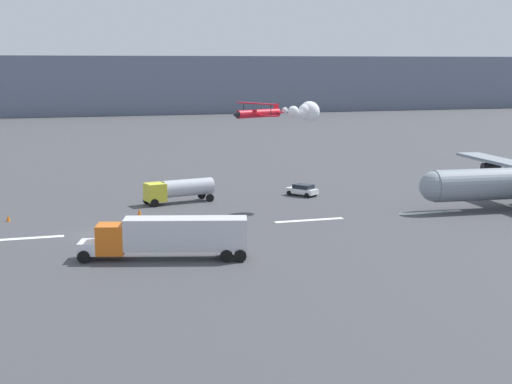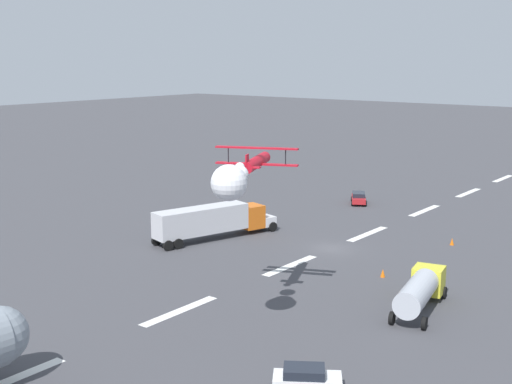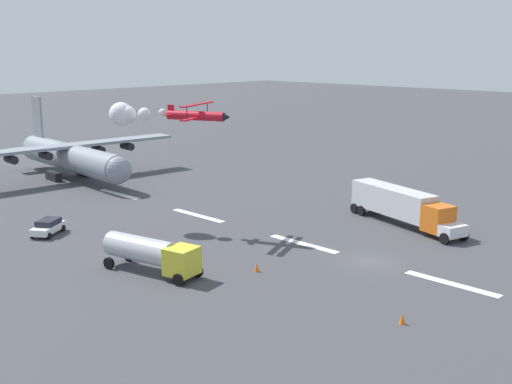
{
  "view_description": "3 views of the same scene",
  "coord_description": "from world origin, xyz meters",
  "px_view_note": "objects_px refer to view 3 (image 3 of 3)",
  "views": [
    {
      "loc": [
        -8.02,
        -78.53,
        17.14
      ],
      "look_at": [
        16.64,
        0.0,
        3.47
      ],
      "focal_mm": 54.53,
      "sensor_mm": 36.0,
      "label": 1
    },
    {
      "loc": [
        60.0,
        36.33,
        19.65
      ],
      "look_at": [
        18.18,
        4.01,
        9.3
      ],
      "focal_mm": 48.65,
      "sensor_mm": 36.0,
      "label": 2
    },
    {
      "loc": [
        -30.48,
        45.48,
        18.2
      ],
      "look_at": [
        12.81,
        1.09,
        4.39
      ],
      "focal_mm": 45.9,
      "sensor_mm": 36.0,
      "label": 3
    }
  ],
  "objects_px": {
    "traffic_cone_far": "(257,267)",
    "semi_truck_orange": "(402,205)",
    "airport_staff_sedan": "(48,227)",
    "cargo_transport_plane": "(75,157)",
    "stunt_biplane_red": "(141,114)",
    "fuel_tanker_truck": "(152,253)",
    "traffic_cone_near": "(402,319)"
  },
  "relations": [
    {
      "from": "semi_truck_orange",
      "to": "fuel_tanker_truck",
      "type": "relative_size",
      "value": 1.65
    },
    {
      "from": "fuel_tanker_truck",
      "to": "traffic_cone_far",
      "type": "height_order",
      "value": "fuel_tanker_truck"
    },
    {
      "from": "semi_truck_orange",
      "to": "airport_staff_sedan",
      "type": "bearing_deg",
      "value": 50.16
    },
    {
      "from": "fuel_tanker_truck",
      "to": "stunt_biplane_red",
      "type": "bearing_deg",
      "value": -34.12
    },
    {
      "from": "semi_truck_orange",
      "to": "fuel_tanker_truck",
      "type": "distance_m",
      "value": 28.05
    },
    {
      "from": "cargo_transport_plane",
      "to": "traffic_cone_near",
      "type": "distance_m",
      "value": 59.71
    },
    {
      "from": "semi_truck_orange",
      "to": "fuel_tanker_truck",
      "type": "xyz_separation_m",
      "value": [
        6.51,
        27.28,
        -0.39
      ]
    },
    {
      "from": "fuel_tanker_truck",
      "to": "airport_staff_sedan",
      "type": "xyz_separation_m",
      "value": [
        16.54,
        0.35,
        -0.93
      ]
    },
    {
      "from": "fuel_tanker_truck",
      "to": "traffic_cone_far",
      "type": "distance_m",
      "value": 8.7
    },
    {
      "from": "traffic_cone_far",
      "to": "semi_truck_orange",
      "type": "bearing_deg",
      "value": -91.69
    },
    {
      "from": "cargo_transport_plane",
      "to": "semi_truck_orange",
      "type": "height_order",
      "value": "cargo_transport_plane"
    },
    {
      "from": "fuel_tanker_truck",
      "to": "traffic_cone_near",
      "type": "bearing_deg",
      "value": -164.65
    },
    {
      "from": "stunt_biplane_red",
      "to": "traffic_cone_far",
      "type": "height_order",
      "value": "stunt_biplane_red"
    },
    {
      "from": "stunt_biplane_red",
      "to": "cargo_transport_plane",
      "type": "bearing_deg",
      "value": -15.9
    },
    {
      "from": "stunt_biplane_red",
      "to": "traffic_cone_far",
      "type": "distance_m",
      "value": 21.46
    },
    {
      "from": "cargo_transport_plane",
      "to": "traffic_cone_near",
      "type": "relative_size",
      "value": 42.12
    },
    {
      "from": "stunt_biplane_red",
      "to": "airport_staff_sedan",
      "type": "bearing_deg",
      "value": 63.99
    },
    {
      "from": "semi_truck_orange",
      "to": "stunt_biplane_red",
      "type": "bearing_deg",
      "value": 45.19
    },
    {
      "from": "semi_truck_orange",
      "to": "traffic_cone_near",
      "type": "bearing_deg",
      "value": 122.2
    },
    {
      "from": "stunt_biplane_red",
      "to": "airport_staff_sedan",
      "type": "height_order",
      "value": "stunt_biplane_red"
    },
    {
      "from": "airport_staff_sedan",
      "to": "traffic_cone_far",
      "type": "xyz_separation_m",
      "value": [
        -22.44,
        -6.6,
        -0.44
      ]
    },
    {
      "from": "fuel_tanker_truck",
      "to": "cargo_transport_plane",
      "type": "bearing_deg",
      "value": -22.3
    },
    {
      "from": "airport_staff_sedan",
      "to": "semi_truck_orange",
      "type": "bearing_deg",
      "value": -129.84
    },
    {
      "from": "stunt_biplane_red",
      "to": "fuel_tanker_truck",
      "type": "height_order",
      "value": "stunt_biplane_red"
    },
    {
      "from": "stunt_biplane_red",
      "to": "traffic_cone_near",
      "type": "height_order",
      "value": "stunt_biplane_red"
    },
    {
      "from": "cargo_transport_plane",
      "to": "stunt_biplane_red",
      "type": "height_order",
      "value": "stunt_biplane_red"
    },
    {
      "from": "cargo_transport_plane",
      "to": "traffic_cone_far",
      "type": "bearing_deg",
      "value": 167.85
    },
    {
      "from": "airport_staff_sedan",
      "to": "stunt_biplane_red",
      "type": "bearing_deg",
      "value": -116.01
    },
    {
      "from": "fuel_tanker_truck",
      "to": "traffic_cone_far",
      "type": "bearing_deg",
      "value": -133.33
    },
    {
      "from": "cargo_transport_plane",
      "to": "traffic_cone_far",
      "type": "height_order",
      "value": "cargo_transport_plane"
    },
    {
      "from": "airport_staff_sedan",
      "to": "traffic_cone_near",
      "type": "distance_m",
      "value": 37.21
    },
    {
      "from": "stunt_biplane_red",
      "to": "airport_staff_sedan",
      "type": "relative_size",
      "value": 2.77
    }
  ]
}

